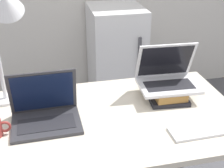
# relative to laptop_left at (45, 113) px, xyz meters

# --- Properties ---
(desk) EXTENTS (1.31, 0.78, 0.74)m
(desk) POSITION_rel_laptop_left_xyz_m (0.32, -0.02, -0.13)
(desk) COLOR beige
(desk) RESTS_ON ground_plane
(laptop_left) EXTENTS (0.33, 0.25, 0.25)m
(laptop_left) POSITION_rel_laptop_left_xyz_m (0.00, 0.00, 0.00)
(laptop_left) COLOR #333338
(laptop_left) RESTS_ON desk
(book_stack) EXTENTS (0.23, 0.29, 0.06)m
(book_stack) POSITION_rel_laptop_left_xyz_m (0.66, 0.11, -0.02)
(book_stack) COLOR black
(book_stack) RESTS_ON desk
(laptop_on_books) EXTENTS (0.33, 0.25, 0.23)m
(laptop_on_books) POSITION_rel_laptop_left_xyz_m (0.67, 0.13, 0.06)
(laptop_on_books) COLOR silver
(laptop_on_books) RESTS_ON book_stack
(wireless_keyboard) EXTENTS (0.26, 0.12, 0.01)m
(wireless_keyboard) POSITION_rel_laptop_left_xyz_m (0.68, -0.24, -0.04)
(wireless_keyboard) COLOR silver
(wireless_keyboard) RESTS_ON desk
(desk_lamp) EXTENTS (0.23, 0.20, 0.62)m
(desk_lamp) POSITION_rel_laptop_left_xyz_m (-0.14, 0.22, 0.41)
(desk_lamp) COLOR white
(desk_lamp) RESTS_ON desk
(mini_fridge) EXTENTS (0.46, 0.56, 0.96)m
(mini_fridge) POSITION_rel_laptop_left_xyz_m (0.66, 1.30, -0.31)
(mini_fridge) COLOR white
(mini_fridge) RESTS_ON ground_plane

